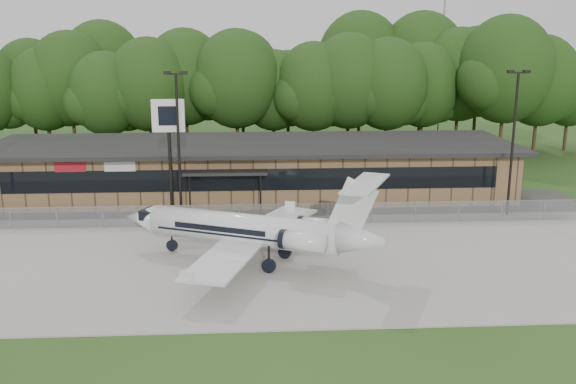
{
  "coord_description": "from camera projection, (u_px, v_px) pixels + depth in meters",
  "views": [
    {
      "loc": [
        -0.09,
        -26.47,
        12.45
      ],
      "look_at": [
        2.12,
        12.0,
        3.06
      ],
      "focal_mm": 40.0,
      "sensor_mm": 36.0,
      "label": 1
    }
  ],
  "objects": [
    {
      "name": "apron",
      "position": [
        255.0,
        261.0,
        36.38
      ],
      "size": [
        64.0,
        18.0,
        0.08
      ],
      "primitive_type": "cube",
      "color": "#9E9B93",
      "rests_on": "ground"
    },
    {
      "name": "light_pole_mid",
      "position": [
        178.0,
        135.0,
        42.94
      ],
      "size": [
        1.55,
        0.3,
        10.23
      ],
      "color": "black",
      "rests_on": "ground"
    },
    {
      "name": "pole_sign",
      "position": [
        169.0,
        129.0,
        43.09
      ],
      "size": [
        2.19,
        0.3,
        8.36
      ],
      "rotation": [
        0.0,
        0.0,
        0.02
      ],
      "color": "black",
      "rests_on": "ground"
    },
    {
      "name": "terminal",
      "position": [
        253.0,
        168.0,
        51.34
      ],
      "size": [
        41.0,
        11.65,
        4.3
      ],
      "color": "olive",
      "rests_on": "ground"
    },
    {
      "name": "treeline",
      "position": [
        252.0,
        84.0,
        67.6
      ],
      "size": [
        72.0,
        12.0,
        15.0
      ],
      "primitive_type": null,
      "color": "#133310",
      "rests_on": "ground"
    },
    {
      "name": "parking_lot",
      "position": [
        254.0,
        208.0,
        47.54
      ],
      "size": [
        50.0,
        9.0,
        0.06
      ],
      "primitive_type": "cube",
      "color": "#383835",
      "rests_on": "ground"
    },
    {
      "name": "light_pole_right",
      "position": [
        514.0,
        132.0,
        44.23
      ],
      "size": [
        1.55,
        0.3,
        10.23
      ],
      "color": "black",
      "rests_on": "ground"
    },
    {
      "name": "radio_mast",
      "position": [
        443.0,
        36.0,
        73.46
      ],
      "size": [
        0.2,
        0.2,
        25.0
      ],
      "primitive_type": "cylinder",
      "color": "gray",
      "rests_on": "ground"
    },
    {
      "name": "fence",
      "position": [
        254.0,
        215.0,
        43.0
      ],
      "size": [
        46.0,
        0.04,
        1.52
      ],
      "color": "gray",
      "rests_on": "ground"
    },
    {
      "name": "ground",
      "position": [
        256.0,
        322.0,
        28.63
      ],
      "size": [
        160.0,
        160.0,
        0.0
      ],
      "primitive_type": "plane",
      "color": "#2E491A",
      "rests_on": "ground"
    },
    {
      "name": "business_jet",
      "position": [
        253.0,
        231.0,
        35.59
      ],
      "size": [
        15.43,
        13.76,
        5.32
      ],
      "rotation": [
        0.0,
        0.0,
        -0.41
      ],
      "color": "silver",
      "rests_on": "ground"
    }
  ]
}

